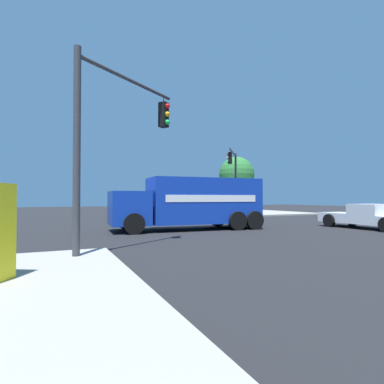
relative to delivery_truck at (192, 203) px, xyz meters
The scene contains 9 objects.
ground_plane 2.54m from the delivery_truck, 134.67° to the right, with size 100.00×100.00×0.00m, color black.
sidewalk_corner_near 19.39m from the delivery_truck, 134.96° to the right, with size 10.66×10.66×0.14m, color #9E998E.
delivery_truck is the anchor object (origin of this frame).
traffic_light_primary 11.62m from the delivery_truck, 133.66° to the right, with size 3.02×3.78×5.77m.
traffic_light_secondary 8.09m from the delivery_truck, 47.55° to the left, with size 3.71×2.63×5.74m.
pickup_white 9.90m from the delivery_truck, 157.94° to the left, with size 2.33×5.24×1.38m.
pedestrian_near_corner 22.06m from the delivery_truck, 135.35° to the right, with size 0.40×0.40×1.73m.
picket_fence_run 23.24m from the delivery_truck, 126.07° to the right, with size 4.96×0.05×0.95m.
shade_tree_near 21.77m from the delivery_truck, 129.10° to the right, with size 4.26×4.26×6.59m.
Camera 1 is at (8.49, 16.99, 1.70)m, focal length 29.23 mm.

